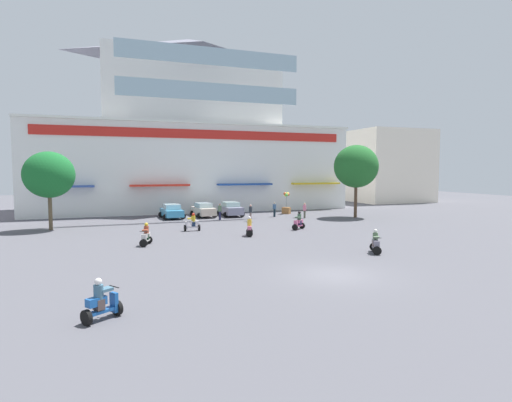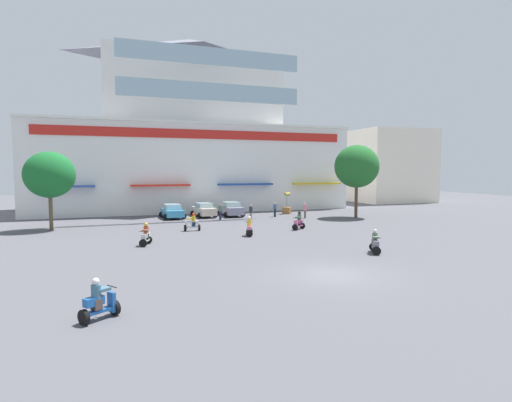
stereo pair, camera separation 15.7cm
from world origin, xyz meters
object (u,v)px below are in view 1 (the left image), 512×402
object	(u,v)px
parked_car_1	(203,210)
pedestrian_0	(305,209)
scooter_rider_4	(101,302)
pedestrian_1	(220,211)
balloon_vendor_cart	(286,204)
pedestrian_3	(274,209)
parked_car_2	(231,209)
pedestrian_2	(251,212)
parked_car_0	(172,211)
plaza_tree_0	(49,175)
plaza_tree_1	(356,166)
scooter_rider_2	(375,243)
scooter_rider_0	(146,236)
scooter_rider_3	(299,222)
scooter_rider_1	(249,228)
scooter_rider_5	(192,224)

from	to	relation	value
parked_car_1	pedestrian_0	bearing A→B (deg)	-26.03
scooter_rider_4	pedestrian_1	distance (m)	28.13
balloon_vendor_cart	pedestrian_3	bearing A→B (deg)	-135.61
parked_car_2	pedestrian_2	xyz separation A→B (m)	(0.70, -4.74, 0.14)
scooter_rider_4	pedestrian_2	bearing A→B (deg)	60.61
parked_car_0	pedestrian_2	size ratio (longest dim) A/B	2.58
balloon_vendor_cart	plaza_tree_0	bearing A→B (deg)	-168.02
plaza_tree_1	scooter_rider_2	size ratio (longest dim) A/B	5.09
scooter_rider_0	balloon_vendor_cart	distance (m)	22.80
scooter_rider_0	balloon_vendor_cart	size ratio (longest dim) A/B	0.60
parked_car_0	pedestrian_1	size ratio (longest dim) A/B	2.52
scooter_rider_4	parked_car_2	bearing A→B (deg)	65.93
plaza_tree_0	plaza_tree_1	bearing A→B (deg)	-1.44
scooter_rider_4	pedestrian_2	distance (m)	27.71
scooter_rider_0	pedestrian_0	xyz separation A→B (m)	(17.05, 10.50, 0.30)
scooter_rider_0	pedestrian_3	bearing A→B (deg)	41.21
parked_car_2	scooter_rider_4	distance (m)	31.64
scooter_rider_3	pedestrian_3	size ratio (longest dim) A/B	0.99
scooter_rider_3	balloon_vendor_cart	xyz separation A→B (m)	(4.12, 11.92, 0.49)
scooter_rider_0	scooter_rider_1	size ratio (longest dim) A/B	1.00
plaza_tree_1	scooter_rider_3	distance (m)	12.33
pedestrian_3	parked_car_2	bearing A→B (deg)	151.45
pedestrian_0	balloon_vendor_cart	distance (m)	4.67
plaza_tree_1	pedestrian_2	distance (m)	12.40
scooter_rider_5	pedestrian_0	size ratio (longest dim) A/B	0.93
plaza_tree_1	scooter_rider_5	world-z (taller)	plaza_tree_1
scooter_rider_1	pedestrian_0	xyz separation A→B (m)	(9.22, 9.09, 0.30)
scooter_rider_5	balloon_vendor_cart	size ratio (longest dim) A/B	0.59
parked_car_1	parked_car_2	bearing A→B (deg)	-3.91
pedestrian_0	scooter_rider_2	bearing A→B (deg)	-102.81
scooter_rider_0	pedestrian_2	bearing A→B (deg)	43.22
plaza_tree_0	pedestrian_2	world-z (taller)	plaza_tree_0
scooter_rider_2	pedestrian_3	bearing A→B (deg)	85.56
scooter_rider_0	pedestrian_0	size ratio (longest dim) A/B	0.94
plaza_tree_1	pedestrian_3	world-z (taller)	plaza_tree_1
plaza_tree_1	scooter_rider_1	bearing A→B (deg)	-151.61
parked_car_1	pedestrian_0	distance (m)	10.88
scooter_rider_4	pedestrian_3	bearing A→B (deg)	57.13
pedestrian_0	balloon_vendor_cart	world-z (taller)	balloon_vendor_cart
scooter_rider_1	parked_car_0	bearing A→B (deg)	106.20
plaza_tree_0	parked_car_0	distance (m)	12.57
plaza_tree_1	pedestrian_2	world-z (taller)	plaza_tree_1
parked_car_2	scooter_rider_2	size ratio (longest dim) A/B	2.75
pedestrian_0	scooter_rider_1	bearing A→B (deg)	-135.39
parked_car_2	plaza_tree_1	bearing A→B (deg)	-25.17
plaza_tree_1	pedestrian_1	world-z (taller)	plaza_tree_1
scooter_rider_1	scooter_rider_5	bearing A→B (deg)	131.80
scooter_rider_1	parked_car_2	bearing A→B (deg)	79.83
plaza_tree_0	scooter_rider_0	world-z (taller)	plaza_tree_0
plaza_tree_1	pedestrian_1	bearing A→B (deg)	168.94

